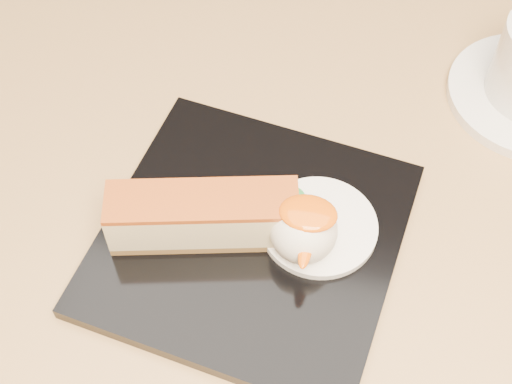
% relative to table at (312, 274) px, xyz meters
% --- Properties ---
extents(table, '(0.80, 0.80, 0.72)m').
position_rel_table_xyz_m(table, '(0.00, 0.00, 0.00)').
color(table, black).
rests_on(table, ground).
extents(dessert_plate, '(0.25, 0.25, 0.01)m').
position_rel_table_xyz_m(dessert_plate, '(-0.05, -0.07, 0.16)').
color(dessert_plate, black).
rests_on(dessert_plate, table).
extents(cheesecake, '(0.14, 0.07, 0.05)m').
position_rel_table_xyz_m(cheesecake, '(-0.08, -0.07, 0.19)').
color(cheesecake, brown).
rests_on(cheesecake, dessert_plate).
extents(cream_smear, '(0.09, 0.09, 0.01)m').
position_rel_table_xyz_m(cream_smear, '(0.00, -0.05, 0.17)').
color(cream_smear, white).
rests_on(cream_smear, dessert_plate).
extents(ice_cream_scoop, '(0.05, 0.05, 0.05)m').
position_rel_table_xyz_m(ice_cream_scoop, '(-0.01, -0.07, 0.19)').
color(ice_cream_scoop, white).
rests_on(ice_cream_scoop, cream_smear).
extents(mango_sauce, '(0.04, 0.03, 0.01)m').
position_rel_table_xyz_m(mango_sauce, '(-0.01, -0.07, 0.21)').
color(mango_sauce, '#EC5D07').
rests_on(mango_sauce, ice_cream_scoop).
extents(mint_sprig, '(0.03, 0.02, 0.00)m').
position_rel_table_xyz_m(mint_sprig, '(-0.03, -0.03, 0.17)').
color(mint_sprig, green).
rests_on(mint_sprig, cream_smear).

